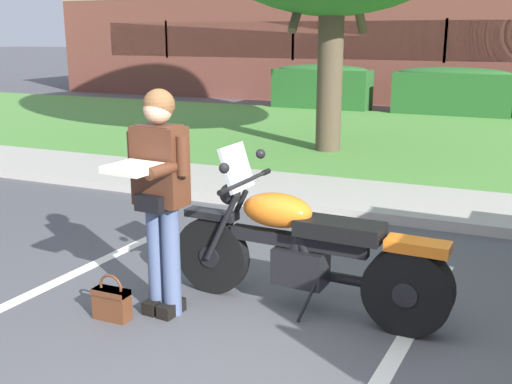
% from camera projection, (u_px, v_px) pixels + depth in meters
% --- Properties ---
extents(ground_plane, '(140.00, 140.00, 0.00)m').
position_uv_depth(ground_plane, '(226.00, 367.00, 3.96)').
color(ground_plane, '#4C4C51').
extents(curb_strip, '(60.00, 0.20, 0.12)m').
position_uv_depth(curb_strip, '(363.00, 214.00, 7.08)').
color(curb_strip, '#ADA89E').
rests_on(curb_strip, ground).
extents(concrete_walk, '(60.00, 1.50, 0.08)m').
position_uv_depth(concrete_walk, '(379.00, 198.00, 7.84)').
color(concrete_walk, '#ADA89E').
rests_on(concrete_walk, ground).
extents(grass_lawn, '(60.00, 7.92, 0.06)m').
position_uv_depth(grass_lawn, '(433.00, 141.00, 12.01)').
color(grass_lawn, '#518E3D').
rests_on(grass_lawn, ground).
extents(stall_stripe_0, '(0.40, 4.40, 0.01)m').
position_uv_depth(stall_stripe_0, '(15.00, 301.00, 4.91)').
color(stall_stripe_0, silver).
rests_on(stall_stripe_0, ground).
extents(stall_stripe_1, '(0.40, 4.40, 0.01)m').
position_uv_depth(stall_stripe_1, '(379.00, 383.00, 3.77)').
color(stall_stripe_1, silver).
rests_on(stall_stripe_1, ground).
extents(motorcycle, '(2.24, 0.82, 1.26)m').
position_uv_depth(motorcycle, '(313.00, 252.00, 4.61)').
color(motorcycle, black).
rests_on(motorcycle, ground).
extents(rider_person, '(0.53, 0.60, 1.70)m').
position_uv_depth(rider_person, '(159.00, 185.00, 4.48)').
color(rider_person, black).
rests_on(rider_person, ground).
extents(handbag, '(0.28, 0.13, 0.36)m').
position_uv_depth(handbag, '(112.00, 301.00, 4.58)').
color(handbag, '#562D19').
rests_on(handbag, ground).
extents(hedge_left, '(2.67, 0.90, 1.24)m').
position_uv_depth(hedge_left, '(322.00, 86.00, 16.95)').
color(hedge_left, '#235623').
rests_on(hedge_left, ground).
extents(hedge_center_left, '(2.91, 0.90, 1.24)m').
position_uv_depth(hedge_center_left, '(452.00, 91.00, 15.60)').
color(hedge_center_left, '#235623').
rests_on(hedge_center_left, ground).
extents(brick_building, '(26.59, 9.07, 3.59)m').
position_uv_depth(brick_building, '(462.00, 41.00, 20.87)').
color(brick_building, brown).
rests_on(brick_building, ground).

